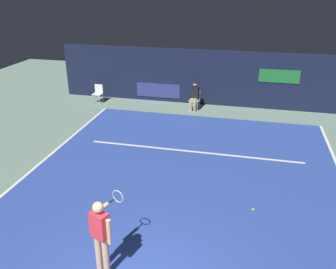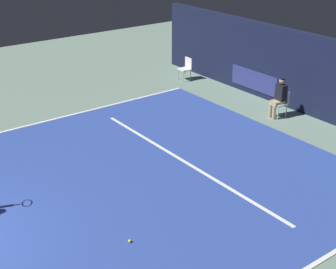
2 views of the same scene
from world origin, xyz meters
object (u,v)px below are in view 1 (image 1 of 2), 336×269
Objects in this scene: courtside_chair_near at (98,92)px; line_judge_on_chair at (195,96)px; tennis_player at (101,233)px; tennis_ball at (253,209)px.

line_judge_on_chair is at bearing -0.28° from courtside_chair_near.
tennis_ball is at bearing 43.49° from tennis_player.
tennis_player reaches higher than line_judge_on_chair.
tennis_ball is (7.64, -7.53, -0.46)m from courtside_chair_near.
line_judge_on_chair is (0.20, 10.36, -0.30)m from tennis_player.
line_judge_on_chair is 19.41× the size of tennis_ball.
tennis_player reaches higher than courtside_chair_near.
tennis_ball is at bearing -69.45° from line_judge_on_chair.
line_judge_on_chair reaches higher than tennis_ball.
courtside_chair_near is (-4.83, 0.02, -0.18)m from line_judge_on_chair.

